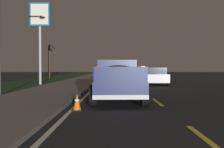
{
  "coord_description": "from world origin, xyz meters",
  "views": [
    {
      "loc": [
        -1.57,
        1.91,
        1.47
      ],
      "look_at": [
        11.3,
        2.0,
        1.18
      ],
      "focal_mm": 40.14,
      "sensor_mm": 36.0,
      "label": 1
    }
  ],
  "objects_px": {
    "pickup_truck": "(117,79)",
    "gas_price_sign": "(40,23)",
    "sedan_red": "(140,74)",
    "bare_tree_far": "(49,61)",
    "sedan_blue": "(115,75)",
    "street_light_near": "(4,13)",
    "traffic_cone_near": "(77,102)",
    "sedan_silver": "(155,76)",
    "sedan_black": "(136,72)"
  },
  "relations": [
    {
      "from": "sedan_blue",
      "to": "gas_price_sign",
      "type": "distance_m",
      "value": 8.54
    },
    {
      "from": "sedan_blue",
      "to": "bare_tree_far",
      "type": "xyz_separation_m",
      "value": [
        11.55,
        9.38,
        1.79
      ]
    },
    {
      "from": "sedan_silver",
      "to": "pickup_truck",
      "type": "bearing_deg",
      "value": 161.82
    },
    {
      "from": "sedan_blue",
      "to": "gas_price_sign",
      "type": "bearing_deg",
      "value": 102.47
    },
    {
      "from": "sedan_black",
      "to": "pickup_truck",
      "type": "bearing_deg",
      "value": 173.29
    },
    {
      "from": "pickup_truck",
      "to": "gas_price_sign",
      "type": "height_order",
      "value": "gas_price_sign"
    },
    {
      "from": "gas_price_sign",
      "to": "street_light_near",
      "type": "height_order",
      "value": "gas_price_sign"
    },
    {
      "from": "sedan_blue",
      "to": "sedan_red",
      "type": "height_order",
      "value": "same"
    },
    {
      "from": "sedan_blue",
      "to": "sedan_silver",
      "type": "relative_size",
      "value": 1.0
    },
    {
      "from": "street_light_near",
      "to": "bare_tree_far",
      "type": "relative_size",
      "value": 1.45
    },
    {
      "from": "pickup_truck",
      "to": "bare_tree_far",
      "type": "bearing_deg",
      "value": 21.15
    },
    {
      "from": "sedan_red",
      "to": "bare_tree_far",
      "type": "height_order",
      "value": "bare_tree_far"
    },
    {
      "from": "traffic_cone_near",
      "to": "street_light_near",
      "type": "bearing_deg",
      "value": 44.47
    },
    {
      "from": "sedan_silver",
      "to": "sedan_red",
      "type": "bearing_deg",
      "value": 1.29
    },
    {
      "from": "bare_tree_far",
      "to": "traffic_cone_near",
      "type": "height_order",
      "value": "bare_tree_far"
    },
    {
      "from": "sedan_silver",
      "to": "traffic_cone_near",
      "type": "distance_m",
      "value": 14.45
    },
    {
      "from": "sedan_black",
      "to": "bare_tree_far",
      "type": "distance_m",
      "value": 15.22
    },
    {
      "from": "sedan_black",
      "to": "sedan_blue",
      "type": "bearing_deg",
      "value": 168.77
    },
    {
      "from": "pickup_truck",
      "to": "sedan_blue",
      "type": "height_order",
      "value": "pickup_truck"
    },
    {
      "from": "sedan_black",
      "to": "sedan_red",
      "type": "bearing_deg",
      "value": 177.69
    },
    {
      "from": "sedan_blue",
      "to": "gas_price_sign",
      "type": "height_order",
      "value": "gas_price_sign"
    },
    {
      "from": "pickup_truck",
      "to": "street_light_near",
      "type": "xyz_separation_m",
      "value": [
        1.8,
        6.0,
        3.42
      ]
    },
    {
      "from": "sedan_black",
      "to": "sedan_silver",
      "type": "bearing_deg",
      "value": 179.4
    },
    {
      "from": "street_light_near",
      "to": "sedan_silver",
      "type": "bearing_deg",
      "value": -46.85
    },
    {
      "from": "sedan_black",
      "to": "street_light_near",
      "type": "height_order",
      "value": "street_light_near"
    },
    {
      "from": "gas_price_sign",
      "to": "traffic_cone_near",
      "type": "xyz_separation_m",
      "value": [
        -14.11,
        -5.45,
        -5.37
      ]
    },
    {
      "from": "pickup_truck",
      "to": "sedan_blue",
      "type": "bearing_deg",
      "value": 0.14
    },
    {
      "from": "sedan_red",
      "to": "gas_price_sign",
      "type": "distance_m",
      "value": 14.71
    },
    {
      "from": "pickup_truck",
      "to": "street_light_near",
      "type": "height_order",
      "value": "street_light_near"
    },
    {
      "from": "sedan_silver",
      "to": "bare_tree_far",
      "type": "xyz_separation_m",
      "value": [
        13.62,
        12.93,
        1.79
      ]
    },
    {
      "from": "sedan_blue",
      "to": "sedan_black",
      "type": "bearing_deg",
      "value": -11.23
    },
    {
      "from": "pickup_truck",
      "to": "gas_price_sign",
      "type": "bearing_deg",
      "value": 31.43
    },
    {
      "from": "street_light_near",
      "to": "sedan_blue",
      "type": "bearing_deg",
      "value": -28.5
    },
    {
      "from": "sedan_red",
      "to": "gas_price_sign",
      "type": "relative_size",
      "value": 0.59
    },
    {
      "from": "sedan_blue",
      "to": "street_light_near",
      "type": "relative_size",
      "value": 0.61
    },
    {
      "from": "gas_price_sign",
      "to": "street_light_near",
      "type": "xyz_separation_m",
      "value": [
        -9.47,
        -0.89,
        -1.25
      ]
    },
    {
      "from": "sedan_blue",
      "to": "street_light_near",
      "type": "distance_m",
      "value": 13.02
    },
    {
      "from": "sedan_red",
      "to": "gas_price_sign",
      "type": "height_order",
      "value": "gas_price_sign"
    },
    {
      "from": "pickup_truck",
      "to": "bare_tree_far",
      "type": "relative_size",
      "value": 1.1
    },
    {
      "from": "traffic_cone_near",
      "to": "gas_price_sign",
      "type": "bearing_deg",
      "value": 21.1
    },
    {
      "from": "sedan_blue",
      "to": "traffic_cone_near",
      "type": "height_order",
      "value": "sedan_blue"
    },
    {
      "from": "street_light_near",
      "to": "bare_tree_far",
      "type": "height_order",
      "value": "street_light_near"
    },
    {
      "from": "traffic_cone_near",
      "to": "sedan_blue",
      "type": "bearing_deg",
      "value": -5.16
    },
    {
      "from": "sedan_blue",
      "to": "traffic_cone_near",
      "type": "relative_size",
      "value": 7.63
    },
    {
      "from": "bare_tree_far",
      "to": "pickup_truck",
      "type": "bearing_deg",
      "value": -158.85
    },
    {
      "from": "sedan_black",
      "to": "traffic_cone_near",
      "type": "xyz_separation_m",
      "value": [
        -34.63,
        5.18,
        -0.5
      ]
    },
    {
      "from": "gas_price_sign",
      "to": "traffic_cone_near",
      "type": "height_order",
      "value": "gas_price_sign"
    },
    {
      "from": "pickup_truck",
      "to": "sedan_silver",
      "type": "relative_size",
      "value": 1.24
    },
    {
      "from": "bare_tree_far",
      "to": "gas_price_sign",
      "type": "bearing_deg",
      "value": -169.06
    },
    {
      "from": "pickup_truck",
      "to": "street_light_near",
      "type": "relative_size",
      "value": 0.76
    }
  ]
}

